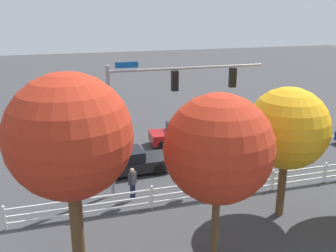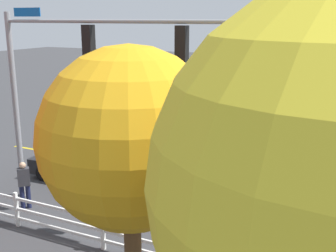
% 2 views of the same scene
% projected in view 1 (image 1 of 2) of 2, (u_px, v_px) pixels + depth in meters
% --- Properties ---
extents(ground_plane, '(120.00, 120.00, 0.00)m').
position_uv_depth(ground_plane, '(180.00, 153.00, 24.79)').
color(ground_plane, '#38383A').
extents(lane_center_stripe, '(28.00, 0.16, 0.01)m').
position_uv_depth(lane_center_stripe, '(235.00, 147.00, 25.88)').
color(lane_center_stripe, gold).
rests_on(lane_center_stripe, ground_plane).
extents(signal_assembly, '(8.08, 0.38, 6.75)m').
position_uv_depth(signal_assembly, '(159.00, 101.00, 18.53)').
color(signal_assembly, gray).
rests_on(signal_assembly, ground_plane).
extents(car_1, '(4.79, 2.15, 1.42)m').
position_uv_depth(car_1, '(127.00, 162.00, 21.61)').
color(car_1, black).
rests_on(car_1, ground_plane).
extents(car_2, '(4.27, 2.01, 1.50)m').
position_uv_depth(car_2, '(181.00, 134.00, 26.27)').
color(car_2, maroon).
rests_on(car_2, ground_plane).
extents(pedestrian, '(0.47, 0.47, 1.69)m').
position_uv_depth(pedestrian, '(132.00, 182.00, 18.54)').
color(pedestrian, '#191E3F').
rests_on(pedestrian, ground_plane).
extents(white_rail_fence, '(26.10, 0.10, 1.15)m').
position_uv_depth(white_rail_fence, '(273.00, 180.00, 19.60)').
color(white_rail_fence, white).
rests_on(white_rail_fence, ground_plane).
extents(tree_0, '(3.60, 3.60, 5.99)m').
position_uv_depth(tree_0, '(287.00, 129.00, 16.25)').
color(tree_0, brown).
rests_on(tree_0, ground_plane).
extents(tree_3, '(4.14, 4.14, 7.31)m').
position_uv_depth(tree_3, '(69.00, 137.00, 12.04)').
color(tree_3, brown).
rests_on(tree_3, ground_plane).
extents(tree_4, '(3.93, 3.93, 6.43)m').
position_uv_depth(tree_4, '(219.00, 149.00, 13.17)').
color(tree_4, brown).
rests_on(tree_4, ground_plane).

